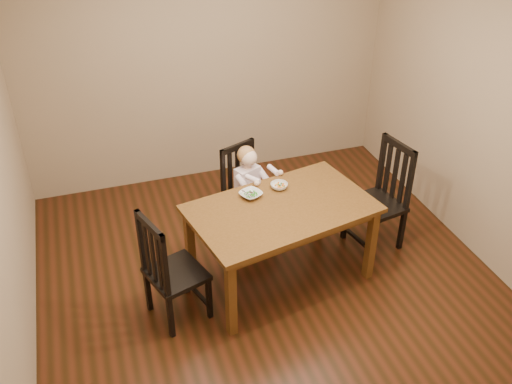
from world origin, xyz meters
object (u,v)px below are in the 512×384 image
object	(u,v)px
chair_right	(381,198)
chair_child	(246,194)
chair_left	(170,271)
bowl_peas	(251,195)
toddler	(249,184)
dining_table	(281,216)
bowl_veg	(279,186)

from	to	relation	value
chair_right	chair_child	bearing A→B (deg)	54.04
chair_left	bowl_peas	world-z (taller)	chair_left
toddler	bowl_peas	world-z (taller)	toddler
dining_table	toddler	distance (m)	0.71
chair_child	bowl_veg	size ratio (longest dim) A/B	6.24
chair_child	chair_left	bearing A→B (deg)	23.24
chair_right	bowl_veg	bearing A→B (deg)	74.45
dining_table	chair_child	xyz separation A→B (m)	(-0.09, 0.74, -0.22)
chair_child	chair_left	size ratio (longest dim) A/B	0.93
toddler	bowl_peas	xyz separation A→B (m)	(-0.13, -0.47, 0.20)
chair_child	chair_right	bearing A→B (deg)	132.64
dining_table	chair_right	bearing A→B (deg)	10.40
bowl_peas	bowl_veg	bearing A→B (deg)	10.48
chair_right	bowl_peas	bearing A→B (deg)	77.81
dining_table	chair_left	bearing A→B (deg)	-169.49
bowl_veg	chair_child	bearing A→B (deg)	109.77
chair_child	toddler	world-z (taller)	chair_child
bowl_peas	bowl_veg	xyz separation A→B (m)	(0.28, 0.05, 0.00)
bowl_peas	dining_table	bearing A→B (deg)	-49.23
chair_child	bowl_peas	xyz separation A→B (m)	(-0.11, -0.52, 0.33)
toddler	bowl_veg	world-z (taller)	toddler
bowl_veg	chair_right	bearing A→B (deg)	-4.82
toddler	bowl_peas	size ratio (longest dim) A/B	2.85
dining_table	toddler	xyz separation A→B (m)	(-0.07, 0.70, -0.09)
chair_left	toddler	size ratio (longest dim) A/B	1.96
chair_right	bowl_veg	size ratio (longest dim) A/B	7.00
chair_left	chair_right	world-z (taller)	chair_right
bowl_peas	chair_right	bearing A→B (deg)	-1.46
bowl_veg	dining_table	bearing A→B (deg)	-105.88
chair_child	chair_right	size ratio (longest dim) A/B	0.89
chair_left	toddler	xyz separation A→B (m)	(0.94, 0.89, 0.10)
chair_child	chair_right	world-z (taller)	chair_right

